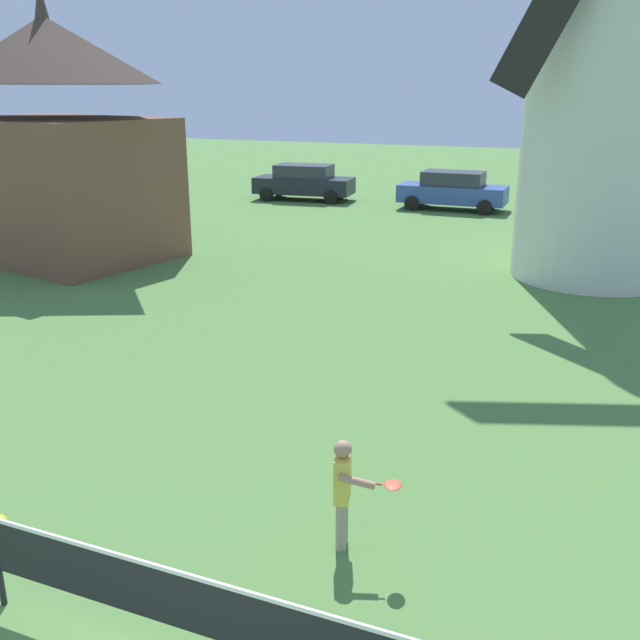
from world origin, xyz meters
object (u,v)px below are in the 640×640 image
at_px(player_far, 344,488).
at_px(parked_car_black, 304,182).
at_px(windmill, 618,24).
at_px(tennis_net, 227,615).
at_px(chapel, 56,144).
at_px(parked_car_cream, 622,198).
at_px(parked_car_blue, 453,190).

bearing_deg(player_far, parked_car_black, 114.87).
bearing_deg(player_far, windmill, 82.58).
height_order(tennis_net, chapel, chapel).
bearing_deg(chapel, parked_car_cream, 41.02).
distance_m(parked_car_blue, parked_car_cream, 6.44).
height_order(tennis_net, parked_car_black, parked_car_black).
distance_m(windmill, parked_car_cream, 11.24).
xyz_separation_m(parked_car_blue, parked_car_cream, (6.44, 0.27, -0.00)).
relative_size(tennis_net, chapel, 0.67).
bearing_deg(tennis_net, parked_car_blue, 98.68).
bearing_deg(windmill, chapel, -166.99).
relative_size(player_far, parked_car_cream, 0.29).
bearing_deg(windmill, parked_car_black, 142.53).
bearing_deg(tennis_net, parked_car_black, 112.57).
bearing_deg(chapel, player_far, -38.80).
bearing_deg(player_far, chapel, 141.20).
bearing_deg(parked_car_blue, parked_car_black, 179.12).
bearing_deg(windmill, parked_car_blue, 121.58).
relative_size(parked_car_blue, chapel, 0.57).
xyz_separation_m(player_far, parked_car_cream, (2.35, 23.47, 0.08)).
height_order(windmill, player_far, windmill).
bearing_deg(parked_car_cream, tennis_net, -95.72).
height_order(player_far, parked_car_blue, parked_car_blue).
distance_m(player_far, chapel, 16.62).
bearing_deg(chapel, tennis_net, -44.70).
relative_size(windmill, parked_car_cream, 3.13).
distance_m(windmill, parked_car_black, 16.77).
bearing_deg(player_far, tennis_net, -95.74).
xyz_separation_m(tennis_net, parked_car_cream, (2.57, 25.63, 0.12)).
xyz_separation_m(tennis_net, player_far, (0.22, 2.16, 0.05)).
xyz_separation_m(windmill, parked_car_black, (-12.58, 9.65, -5.46)).
bearing_deg(parked_car_cream, player_far, -95.72).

